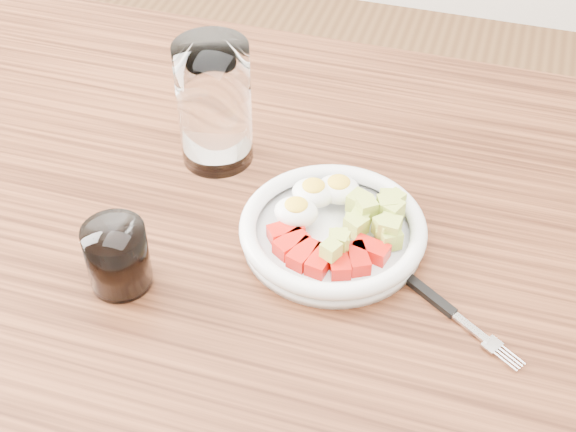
% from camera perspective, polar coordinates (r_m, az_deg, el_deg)
% --- Properties ---
extents(dining_table, '(1.50, 0.90, 0.77)m').
position_cam_1_polar(dining_table, '(1.00, 0.38, -5.94)').
color(dining_table, brown).
rests_on(dining_table, ground).
extents(bowl, '(0.22, 0.22, 0.05)m').
position_cam_1_polar(bowl, '(0.92, 3.27, -0.81)').
color(bowl, white).
rests_on(bowl, dining_table).
extents(fork, '(0.15, 0.10, 0.01)m').
position_cam_1_polar(fork, '(0.88, 10.85, -6.20)').
color(fork, black).
rests_on(fork, dining_table).
extents(water_glass, '(0.09, 0.09, 0.16)m').
position_cam_1_polar(water_glass, '(1.00, -5.27, 7.92)').
color(water_glass, white).
rests_on(water_glass, dining_table).
extents(coffee_glass, '(0.07, 0.07, 0.08)m').
position_cam_1_polar(coffee_glass, '(0.88, -12.03, -2.87)').
color(coffee_glass, white).
rests_on(coffee_glass, dining_table).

